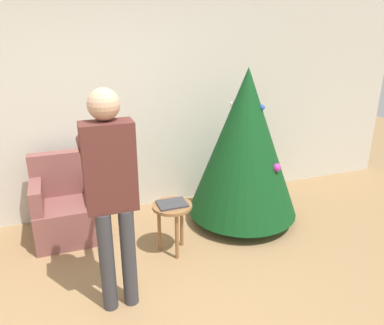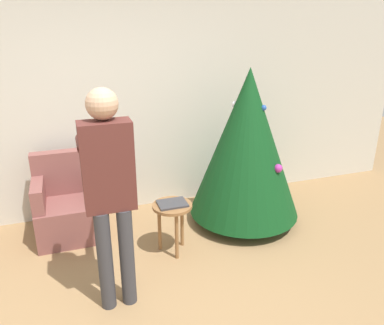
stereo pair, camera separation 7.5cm
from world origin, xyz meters
The scene contains 6 objects.
wall_back centered at (0.00, 2.23, 1.35)m, with size 8.00×0.06×2.70m.
christmas_tree centered at (1.33, 1.43, 0.95)m, with size 1.25×1.25×1.78m.
armchair centered at (-0.60, 1.77, 0.33)m, with size 0.70×0.63×0.90m.
person_standing centered at (-0.28, 0.53, 1.07)m, with size 0.40×0.57×1.78m.
side_stool centered at (0.36, 1.07, 0.44)m, with size 0.40×0.40×0.53m.
laptop centered at (0.36, 1.07, 0.54)m, with size 0.28×0.22×0.02m.
Camera 1 is at (-0.59, -2.09, 2.20)m, focal length 35.00 mm.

